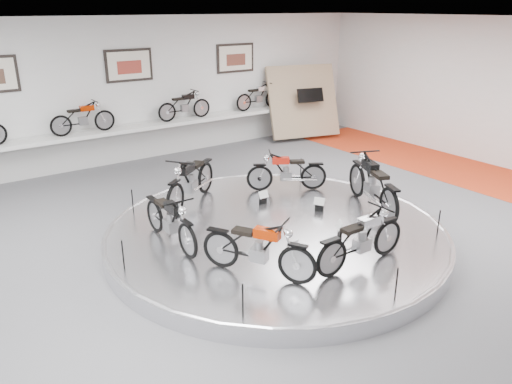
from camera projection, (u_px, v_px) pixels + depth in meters
floor at (286, 247)px, 9.32m from camera, size 16.00×16.00×0.00m
ceiling at (291, 22)px, 7.92m from camera, size 16.00×16.00×0.00m
wall_back at (131, 91)px, 13.96m from camera, size 16.00×0.00×16.00m
orange_carpet_strip at (489, 178)px, 13.02m from camera, size 2.40×12.60×0.01m
dado_band at (135, 141)px, 14.45m from camera, size 15.68×0.04×1.10m
display_platform at (276, 234)px, 9.50m from camera, size 6.40×6.40×0.30m
platform_rim at (276, 229)px, 9.46m from camera, size 6.40×6.40×0.10m
shelf at (138, 128)px, 14.08m from camera, size 11.00×0.55×0.10m
poster_center at (129, 65)px, 13.68m from camera, size 1.35×0.06×0.88m
poster_right at (236, 58)px, 15.59m from camera, size 1.35×0.06×0.88m
display_panel at (303, 101)px, 16.58m from camera, size 2.56×1.52×2.30m
shelf_bike_b at (83, 120)px, 13.12m from camera, size 1.22×0.43×0.73m
shelf_bike_c at (185, 107)px, 14.75m from camera, size 1.22×0.43×0.73m
shelf_bike_d at (258, 98)px, 16.22m from camera, size 1.22×0.43×0.73m
bike_a at (287, 171)px, 11.19m from camera, size 1.59×1.26×0.90m
bike_b at (191, 180)px, 10.37m from camera, size 1.84×1.58×1.07m
bike_c at (170, 219)px, 8.63m from camera, size 0.57×1.60×0.94m
bike_d at (258, 248)px, 7.60m from camera, size 1.31×1.68×0.95m
bike_e at (361, 239)px, 7.91m from camera, size 1.60×0.57×0.94m
bike_f at (373, 183)px, 10.10m from camera, size 1.36×2.01×1.12m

